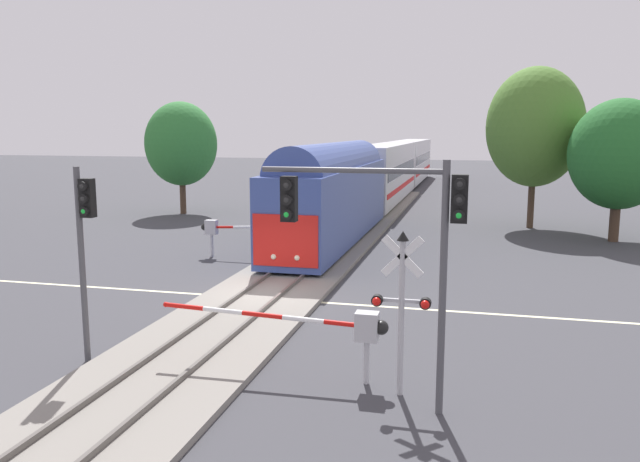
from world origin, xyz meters
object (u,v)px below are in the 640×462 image
object	(u,v)px
maple_right_background	(620,154)
crossing_signal_mast	(401,297)
crossing_gate_far	(226,228)
oak_far_right	(535,127)
commuter_train	(384,171)
pine_left_background	(181,144)
traffic_signal_median	(84,233)
traffic_signal_near_right	(391,224)
crossing_gate_near	(340,326)

from	to	relation	value
maple_right_background	crossing_signal_mast	bearing A→B (deg)	-111.33
crossing_gate_far	oak_far_right	distance (m)	20.70
commuter_train	oak_far_right	size ratio (longest dim) A/B	6.07
commuter_train	pine_left_background	bearing A→B (deg)	-143.68
oak_far_right	maple_right_background	bearing A→B (deg)	-44.15
traffic_signal_median	oak_far_right	size ratio (longest dim) A/B	0.52
crossing_signal_mast	pine_left_background	world-z (taller)	pine_left_background
traffic_signal_near_right	oak_far_right	distance (m)	28.72
maple_right_background	oak_far_right	size ratio (longest dim) A/B	0.79
crossing_gate_far	maple_right_background	size ratio (longest dim) A/B	0.81
crossing_gate_far	pine_left_background	xyz separation A→B (m)	(-9.30, 14.32, 3.70)
crossing_gate_near	pine_left_background	size ratio (longest dim) A/B	0.73
crossing_gate_far	commuter_train	bearing A→B (deg)	80.10
commuter_train	traffic_signal_median	distance (m)	38.34
commuter_train	crossing_gate_near	world-z (taller)	commuter_train
crossing_gate_far	maple_right_background	bearing A→B (deg)	25.74
oak_far_right	pine_left_background	size ratio (longest dim) A/B	1.22
crossing_gate_near	traffic_signal_median	distance (m)	7.03
traffic_signal_median	traffic_signal_near_right	world-z (taller)	traffic_signal_near_right
crossing_gate_far	pine_left_background	world-z (taller)	pine_left_background
commuter_train	maple_right_background	bearing A→B (deg)	-45.01
commuter_train	traffic_signal_near_right	bearing A→B (deg)	-81.73
oak_far_right	crossing_gate_near	bearing A→B (deg)	-103.68
commuter_train	crossing_gate_far	bearing A→B (deg)	-99.90
crossing_gate_far	oak_far_right	bearing A→B (deg)	41.30
crossing_gate_near	maple_right_background	distance (m)	25.47
crossing_gate_near	crossing_gate_far	world-z (taller)	same
commuter_train	pine_left_background	world-z (taller)	pine_left_background
crossing_signal_mast	traffic_signal_median	bearing A→B (deg)	179.25
commuter_train	oak_far_right	bearing A→B (deg)	-45.33
crossing_gate_near	maple_right_background	size ratio (longest dim) A/B	0.76
commuter_train	pine_left_background	xyz separation A→B (m)	(-13.54, -9.95, 2.38)
maple_right_background	crossing_gate_near	bearing A→B (deg)	-114.98
crossing_gate_near	pine_left_background	bearing A→B (deg)	122.61
crossing_gate_far	traffic_signal_median	world-z (taller)	traffic_signal_median
crossing_gate_near	maple_right_background	xyz separation A→B (m)	(10.66, 22.88, 3.40)
oak_far_right	pine_left_background	xyz separation A→B (m)	(-24.41, 1.04, -1.18)
commuter_train	crossing_gate_far	world-z (taller)	commuter_train
commuter_train	oak_far_right	distance (m)	15.87
maple_right_background	oak_far_right	xyz separation A→B (m)	(-4.12, 4.00, 1.48)
crossing_signal_mast	maple_right_background	bearing A→B (deg)	68.67
traffic_signal_near_right	maple_right_background	distance (m)	25.91
crossing_gate_far	traffic_signal_median	xyz separation A→B (m)	(1.87, -13.99, 2.08)
crossing_gate_near	traffic_signal_median	xyz separation A→B (m)	(-6.70, -0.38, 2.09)
pine_left_background	crossing_gate_near	bearing A→B (deg)	-57.39
traffic_signal_median	traffic_signal_near_right	size ratio (longest dim) A/B	0.94
traffic_signal_median	traffic_signal_near_right	bearing A→B (deg)	-6.47
commuter_train	crossing_signal_mast	xyz separation A→B (m)	(5.87, -38.37, -0.36)
pine_left_background	traffic_signal_near_right	bearing A→B (deg)	-56.64
crossing_gate_far	maple_right_background	xyz separation A→B (m)	(19.23, 9.27, 3.39)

